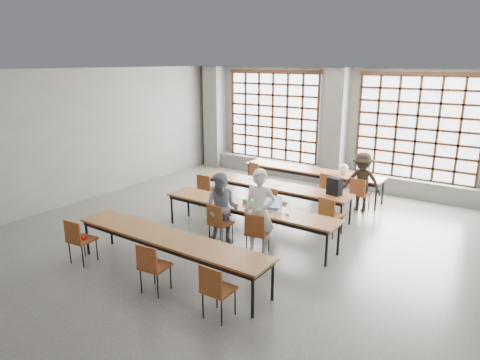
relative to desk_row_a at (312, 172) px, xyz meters
The scene contains 38 objects.
floor 3.96m from the desk_row_a, 88.79° to the right, with size 11.00×11.00×0.00m, color #4F4F4C.
ceiling 4.83m from the desk_row_a, 88.79° to the right, with size 11.00×11.00×0.00m, color silver.
wall_back 1.93m from the desk_row_a, 87.05° to the left, with size 10.00×10.00×0.00m, color slate.
wall_left 6.37m from the desk_row_a, 141.54° to the right, with size 11.00×11.00×0.00m, color slate.
column_left 4.74m from the desk_row_a, 163.43° to the left, with size 0.60×0.55×3.50m, color #5B5B59.
column_mid 1.71m from the desk_row_a, 86.42° to the left, with size 0.60×0.55×3.50m, color #5B5B59.
window_left 2.92m from the desk_row_a, 145.04° to the left, with size 3.32×0.12×3.00m.
window_right 3.04m from the desk_row_a, 33.02° to the left, with size 3.32×0.12×3.00m.
sill_ledge 1.46m from the desk_row_a, 86.62° to the left, with size 9.80×0.35×0.50m, color #5B5B59.
desk_row_a is the anchor object (origin of this frame).
desk_row_b 1.89m from the desk_row_a, 95.77° to the right, with size 4.00×0.70×0.73m.
desk_row_c 3.59m from the desk_row_a, 86.73° to the right, with size 4.00×0.70×0.73m.
desk_row_d 5.73m from the desk_row_a, 90.26° to the right, with size 4.00×0.70×0.73m.
chair_back_left 1.56m from the desk_row_a, 156.21° to the right, with size 0.52×0.52×0.88m.
chair_back_mid 1.01m from the desk_row_a, 38.71° to the right, with size 0.50×0.50×0.88m.
chair_back_right 1.72m from the desk_row_a, 21.55° to the right, with size 0.46×0.46×0.88m.
chair_mid_left 3.08m from the desk_row_a, 125.44° to the right, with size 0.45×0.46×0.88m.
chair_mid_centre 2.52m from the desk_row_a, 85.37° to the right, with size 0.46×0.46×0.88m.
chair_mid_right 2.97m from the desk_row_a, 57.51° to the right, with size 0.49×0.50×0.88m.
chair_front_left 4.21m from the desk_row_a, 91.36° to the right, with size 0.44×0.45×0.88m.
chair_front_right 4.29m from the desk_row_a, 78.98° to the right, with size 0.49×0.50×0.88m.
chair_near_left 6.59m from the desk_row_a, 105.13° to the right, with size 0.46×0.46×0.88m.
chair_near_mid 6.36m from the desk_row_a, 88.35° to the right, with size 0.47×0.47×0.88m.
chair_near_right 6.53m from the desk_row_a, 76.95° to the right, with size 0.42×0.43×0.88m.
student_male 4.16m from the desk_row_a, 78.85° to the right, with size 0.62×0.41×1.71m, color white.
student_female 4.08m from the desk_row_a, 91.34° to the right, with size 0.73×0.57×1.50m, color #181F48.
student_back 1.68m from the desk_row_a, 17.35° to the right, with size 0.97×0.56×1.50m, color black.
laptop_front 3.55m from the desk_row_a, 77.95° to the right, with size 0.42×0.38×0.26m.
laptop_back 1.37m from the desk_row_a, ahead, with size 0.42×0.38×0.26m.
mouse 3.78m from the desk_row_a, 72.22° to the right, with size 0.10×0.06×0.04m, color white.
green_box 3.51m from the desk_row_a, 87.47° to the right, with size 0.25×0.09×0.09m, color #2D8B32.
phone 3.70m from the desk_row_a, 84.03° to the right, with size 0.13×0.06×0.01m, color black.
paper_sheet_a 1.99m from the desk_row_a, 113.38° to the right, with size 0.30×0.21×0.00m, color white.
paper_sheet_b 1.99m from the desk_row_a, 104.26° to the right, with size 0.30×0.21×0.00m, color white.
paper_sheet_c 1.88m from the desk_row_a, 92.73° to the right, with size 0.30×0.21×0.00m, color white.
backpack 2.32m from the desk_row_a, 52.32° to the right, with size 0.32×0.20×0.40m, color black.
plastic_bag 0.93m from the desk_row_a, ahead, with size 0.26×0.21×0.29m, color white.
red_pouch 6.51m from the desk_row_a, 105.37° to the right, with size 0.20×0.08×0.06m, color #B12015.
Camera 1 is at (4.80, -6.81, 3.68)m, focal length 32.00 mm.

